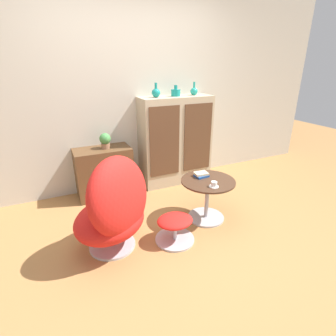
% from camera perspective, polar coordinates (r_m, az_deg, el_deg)
% --- Properties ---
extents(ground_plane, '(12.00, 12.00, 0.00)m').
position_cam_1_polar(ground_plane, '(2.75, 2.88, -15.65)').
color(ground_plane, '#A87542').
extents(wall_back, '(6.40, 0.06, 2.60)m').
position_cam_1_polar(wall_back, '(3.65, -8.71, 15.89)').
color(wall_back, beige).
rests_on(wall_back, ground_plane).
extents(sideboard, '(1.02, 0.38, 1.25)m').
position_cam_1_polar(sideboard, '(3.79, 1.65, 5.97)').
color(sideboard, tan).
rests_on(sideboard, ground_plane).
extents(tv_console, '(0.71, 0.39, 0.65)m').
position_cam_1_polar(tv_console, '(3.57, -13.74, -0.87)').
color(tv_console, brown).
rests_on(tv_console, ground_plane).
extents(egg_chair, '(0.97, 0.95, 0.97)m').
position_cam_1_polar(egg_chair, '(2.46, -11.56, -8.63)').
color(egg_chair, '#B7B7BC').
rests_on(egg_chair, ground_plane).
extents(ottoman, '(0.40, 0.40, 0.27)m').
position_cam_1_polar(ottoman, '(2.66, 1.51, -12.35)').
color(ottoman, '#B7B7BC').
rests_on(ottoman, ground_plane).
extents(coffee_table, '(0.60, 0.60, 0.48)m').
position_cam_1_polar(coffee_table, '(2.97, 8.53, -5.72)').
color(coffee_table, '#B7B7BC').
rests_on(coffee_table, ground_plane).
extents(vase_leftmost, '(0.11, 0.11, 0.18)m').
position_cam_1_polar(vase_leftmost, '(3.55, -2.63, 16.10)').
color(vase_leftmost, teal).
rests_on(vase_leftmost, sideboard).
extents(vase_inner_left, '(0.13, 0.13, 0.14)m').
position_cam_1_polar(vase_inner_left, '(3.67, 1.68, 16.13)').
color(vase_inner_left, teal).
rests_on(vase_inner_left, sideboard).
extents(vase_inner_right, '(0.10, 0.10, 0.18)m').
position_cam_1_polar(vase_inner_right, '(3.80, 5.68, 16.36)').
color(vase_inner_right, teal).
rests_on(vase_inner_right, sideboard).
extents(potted_plant, '(0.14, 0.14, 0.20)m').
position_cam_1_polar(potted_plant, '(3.44, -13.52, 5.89)').
color(potted_plant, '#996B4C').
rests_on(potted_plant, tv_console).
extents(teacup, '(0.10, 0.10, 0.06)m').
position_cam_1_polar(teacup, '(2.75, 9.97, -3.60)').
color(teacup, white).
rests_on(teacup, coffee_table).
extents(book_stack, '(0.16, 0.13, 0.05)m').
position_cam_1_polar(book_stack, '(2.97, 7.26, -1.43)').
color(book_stack, '#1E478C').
rests_on(book_stack, coffee_table).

